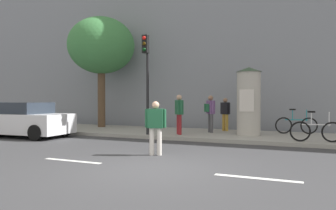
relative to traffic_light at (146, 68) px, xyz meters
The scene contains 14 objects.
ground_plane 6.67m from the traffic_light, 61.43° to the right, with size 80.00×80.00×0.00m, color #38383A.
sidewalk_curb 4.44m from the traffic_light, 31.67° to the left, with size 36.00×4.00×0.15m, color #9E9B93.
lane_markings 6.67m from the traffic_light, 61.43° to the right, with size 25.80×0.16×0.01m.
building_backdrop 7.89m from the traffic_light, 67.12° to the left, with size 36.00×5.00×11.76m, color gray.
traffic_light is the anchor object (origin of this frame).
poster_column 4.51m from the traffic_light, 20.85° to the left, with size 1.06×1.06×2.84m.
street_tree 4.97m from the traffic_light, 148.11° to the left, with size 3.59×3.59×5.95m.
pedestrian_with_bag 4.62m from the traffic_light, 59.28° to the right, with size 0.61×0.36×1.59m.
pedestrian_in_dark_shirt 2.29m from the traffic_light, 27.40° to the left, with size 0.49×0.53×1.70m.
pedestrian_with_backpack 4.45m from the traffic_light, 48.06° to the left, with size 0.52×0.38×1.57m.
pedestrian_near_pole 3.48m from the traffic_light, 40.86° to the left, with size 0.53×0.53×1.68m.
bicycle_leaning 6.94m from the traffic_light, 26.13° to the left, with size 1.74×0.47×1.09m.
bicycle_upright 6.98m from the traffic_light, ahead, with size 1.75×0.37×1.09m.
parked_car_red 5.89m from the traffic_light, 162.52° to the right, with size 4.14×2.13×1.52m.
Camera 1 is at (3.30, -6.84, 1.65)m, focal length 34.25 mm.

